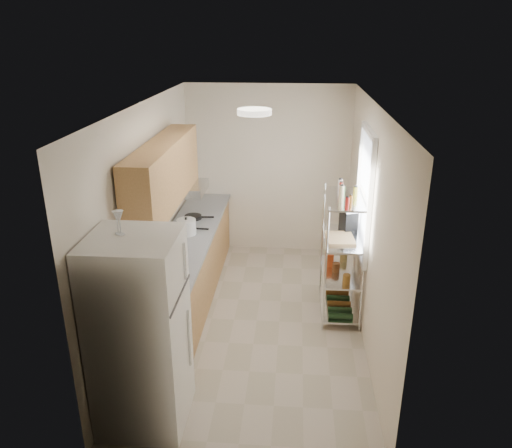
{
  "coord_description": "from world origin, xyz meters",
  "views": [
    {
      "loc": [
        0.41,
        -5.23,
        3.32
      ],
      "look_at": [
        -0.03,
        0.25,
        1.17
      ],
      "focal_mm": 35.0,
      "sensor_mm": 36.0,
      "label": 1
    }
  ],
  "objects_px": {
    "rice_cooker": "(186,227)",
    "espresso_machine": "(349,220)",
    "refrigerator": "(140,333)",
    "cutting_board": "(340,238)",
    "frying_pan_large": "(185,228)"
  },
  "relations": [
    {
      "from": "frying_pan_large",
      "to": "espresso_machine",
      "type": "distance_m",
      "value": 2.09
    },
    {
      "from": "frying_pan_large",
      "to": "espresso_machine",
      "type": "relative_size",
      "value": 1.04
    },
    {
      "from": "refrigerator",
      "to": "rice_cooker",
      "type": "bearing_deg",
      "value": 91.64
    },
    {
      "from": "refrigerator",
      "to": "rice_cooker",
      "type": "xyz_separation_m",
      "value": [
        -0.06,
        2.21,
        0.11
      ]
    },
    {
      "from": "rice_cooker",
      "to": "frying_pan_large",
      "type": "xyz_separation_m",
      "value": [
        -0.06,
        0.15,
        -0.07
      ]
    },
    {
      "from": "cutting_board",
      "to": "espresso_machine",
      "type": "xyz_separation_m",
      "value": [
        0.12,
        0.3,
        0.12
      ]
    },
    {
      "from": "rice_cooker",
      "to": "espresso_machine",
      "type": "xyz_separation_m",
      "value": [
        2.02,
        0.03,
        0.15
      ]
    },
    {
      "from": "rice_cooker",
      "to": "frying_pan_large",
      "type": "height_order",
      "value": "rice_cooker"
    },
    {
      "from": "refrigerator",
      "to": "rice_cooker",
      "type": "relative_size",
      "value": 7.31
    },
    {
      "from": "frying_pan_large",
      "to": "rice_cooker",
      "type": "bearing_deg",
      "value": -65.43
    },
    {
      "from": "rice_cooker",
      "to": "refrigerator",
      "type": "bearing_deg",
      "value": -88.36
    },
    {
      "from": "rice_cooker",
      "to": "espresso_machine",
      "type": "bearing_deg",
      "value": 0.71
    },
    {
      "from": "cutting_board",
      "to": "espresso_machine",
      "type": "height_order",
      "value": "espresso_machine"
    },
    {
      "from": "refrigerator",
      "to": "cutting_board",
      "type": "bearing_deg",
      "value": 46.35
    },
    {
      "from": "refrigerator",
      "to": "rice_cooker",
      "type": "height_order",
      "value": "refrigerator"
    }
  ]
}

